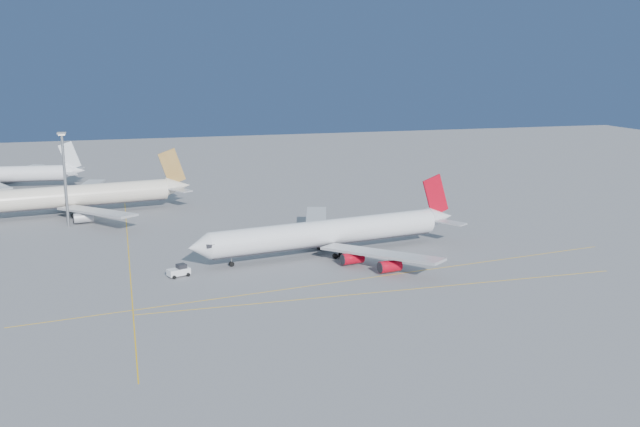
{
  "coord_description": "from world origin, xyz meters",
  "views": [
    {
      "loc": [
        -40.59,
        -127.53,
        40.95
      ],
      "look_at": [
        1.53,
        21.21,
        7.0
      ],
      "focal_mm": 40.0,
      "sensor_mm": 36.0,
      "label": 1
    }
  ],
  "objects": [
    {
      "name": "ground",
      "position": [
        0.0,
        0.0,
        0.0
      ],
      "size": [
        500.0,
        500.0,
        0.0
      ],
      "primitive_type": "plane",
      "color": "slate",
      "rests_on": "ground"
    },
    {
      "name": "taxiway_lines",
      "position": [
        -14.71,
        6.34,
        0.01
      ],
      "size": [
        118.86,
        140.0,
        0.02
      ],
      "color": "#EDAD0D",
      "rests_on": "ground"
    },
    {
      "name": "airliner_virgin",
      "position": [
        1.8,
        12.91,
        4.62
      ],
      "size": [
        61.9,
        55.0,
        15.32
      ],
      "rotation": [
        0.0,
        0.0,
        0.17
      ],
      "color": "white",
      "rests_on": "ground"
    },
    {
      "name": "airliner_etihad",
      "position": [
        -52.73,
        68.46,
        4.99
      ],
      "size": [
        62.65,
        57.32,
        16.38
      ],
      "rotation": [
        0.0,
        0.0,
        0.15
      ],
      "color": "beige",
      "rests_on": "ground"
    },
    {
      "name": "pushback_tug",
      "position": [
        -30.96,
        5.33,
        1.08
      ],
      "size": [
        4.6,
        3.64,
        2.33
      ],
      "rotation": [
        0.0,
        0.0,
        0.36
      ],
      "color": "white",
      "rests_on": "ground"
    },
    {
      "name": "light_mast",
      "position": [
        -53.77,
        54.16,
        13.8
      ],
      "size": [
        2.02,
        2.02,
        23.38
      ],
      "color": "gray",
      "rests_on": "ground"
    }
  ]
}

